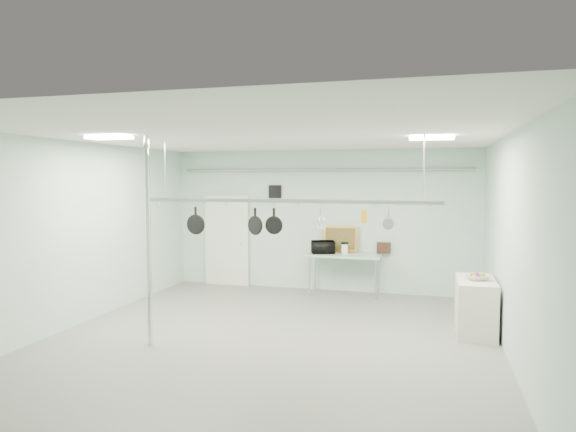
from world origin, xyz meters
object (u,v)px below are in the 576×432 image
(prep_table, at_px, (344,257))
(skillet_left, at_px, (196,220))
(chrome_pole, at_px, (148,242))
(skillet_mid, at_px, (255,221))
(pot_rack, at_px, (285,199))
(side_cabinet, at_px, (475,306))
(coffee_canister, at_px, (345,249))
(fruit_bowl, at_px, (478,277))
(microwave, at_px, (323,247))
(skillet_right, at_px, (274,220))

(prep_table, relative_size, skillet_left, 3.67)
(chrome_pole, bearing_deg, skillet_mid, 32.82)
(skillet_left, height_order, skillet_mid, same)
(pot_rack, distance_m, skillet_mid, 0.62)
(chrome_pole, height_order, prep_table, chrome_pole)
(side_cabinet, xyz_separation_m, pot_rack, (-2.95, -1.10, 1.78))
(side_cabinet, height_order, skillet_left, skillet_left)
(coffee_canister, distance_m, skillet_left, 3.95)
(prep_table, xyz_separation_m, pot_rack, (-0.40, -3.30, 1.40))
(coffee_canister, height_order, fruit_bowl, coffee_canister)
(skillet_mid, bearing_deg, fruit_bowl, 41.89)
(fruit_bowl, height_order, skillet_left, skillet_left)
(chrome_pole, xyz_separation_m, microwave, (1.83, 4.18, -0.56))
(side_cabinet, relative_size, skillet_right, 3.05)
(pot_rack, bearing_deg, side_cabinet, 20.45)
(side_cabinet, relative_size, microwave, 2.41)
(prep_table, relative_size, skillet_right, 4.07)
(pot_rack, relative_size, coffee_canister, 22.16)
(fruit_bowl, bearing_deg, pot_rack, -160.58)
(skillet_left, relative_size, skillet_right, 1.11)
(microwave, bearing_deg, coffee_canister, 166.55)
(prep_table, height_order, skillet_mid, skillet_mid)
(side_cabinet, xyz_separation_m, skillet_mid, (-3.45, -1.10, 1.42))
(coffee_canister, distance_m, fruit_bowl, 3.43)
(pot_rack, distance_m, coffee_canister, 3.57)
(coffee_canister, height_order, skillet_right, skillet_right)
(fruit_bowl, xyz_separation_m, skillet_right, (-3.16, -1.05, 0.94))
(prep_table, distance_m, fruit_bowl, 3.42)
(skillet_mid, bearing_deg, skillet_right, 25.12)
(side_cabinet, distance_m, pot_rack, 3.62)
(skillet_mid, distance_m, skillet_right, 0.32)
(pot_rack, height_order, skillet_left, pot_rack)
(microwave, distance_m, skillet_left, 3.69)
(side_cabinet, distance_m, skillet_mid, 3.89)
(chrome_pole, bearing_deg, prep_table, 61.29)
(chrome_pole, distance_m, microwave, 4.60)
(prep_table, height_order, fruit_bowl, fruit_bowl)
(pot_rack, bearing_deg, coffee_canister, 83.08)
(chrome_pole, relative_size, pot_rack, 0.67)
(pot_rack, xyz_separation_m, fruit_bowl, (2.97, 1.05, -1.28))
(pot_rack, xyz_separation_m, skillet_mid, (-0.50, 0.00, -0.36))
(side_cabinet, xyz_separation_m, coffee_canister, (-2.55, 2.23, 0.56))
(chrome_pole, height_order, coffee_canister, chrome_pole)
(side_cabinet, height_order, skillet_right, skillet_right)
(prep_table, relative_size, skillet_mid, 3.78)
(chrome_pole, xyz_separation_m, coffee_canister, (2.30, 4.23, -0.59))
(prep_table, distance_m, pot_rack, 3.61)
(skillet_left, bearing_deg, coffee_canister, 63.45)
(microwave, distance_m, skillet_right, 3.39)
(microwave, bearing_deg, skillet_mid, 63.45)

